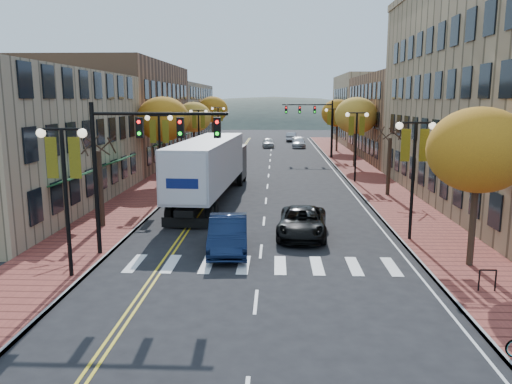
# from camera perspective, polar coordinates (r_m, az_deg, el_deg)

# --- Properties ---
(ground) EXTENTS (200.00, 200.00, 0.00)m
(ground) POSITION_cam_1_polar(r_m,az_deg,el_deg) (20.09, 0.21, -10.20)
(ground) COLOR black
(ground) RESTS_ON ground
(sidewalk_left) EXTENTS (4.00, 85.00, 0.15)m
(sidewalk_left) POSITION_cam_1_polar(r_m,az_deg,el_deg) (52.65, -8.34, 2.74)
(sidewalk_left) COLOR brown
(sidewalk_left) RESTS_ON ground
(sidewalk_right) EXTENTS (4.00, 85.00, 0.15)m
(sidewalk_right) POSITION_cam_1_polar(r_m,az_deg,el_deg) (52.42, 11.41, 2.61)
(sidewalk_right) COLOR brown
(sidewalk_right) RESTS_ON ground
(building_left_near) EXTENTS (12.00, 22.00, 9.00)m
(building_left_near) POSITION_cam_1_polar(r_m,az_deg,el_deg) (36.45, -26.85, 5.30)
(building_left_near) COLOR #9E8966
(building_left_near) RESTS_ON ground
(building_left_mid) EXTENTS (12.00, 24.00, 11.00)m
(building_left_mid) POSITION_cam_1_polar(r_m,az_deg,el_deg) (57.58, -15.77, 8.54)
(building_left_mid) COLOR brown
(building_left_mid) RESTS_ON ground
(building_left_far) EXTENTS (12.00, 26.00, 9.50)m
(building_left_far) POSITION_cam_1_polar(r_m,az_deg,el_deg) (81.74, -10.33, 8.71)
(building_left_far) COLOR #9E8966
(building_left_far) RESTS_ON ground
(building_right_mid) EXTENTS (15.00, 24.00, 10.00)m
(building_right_mid) POSITION_cam_1_polar(r_m,az_deg,el_deg) (63.37, 18.81, 8.07)
(building_right_mid) COLOR brown
(building_right_mid) RESTS_ON ground
(building_right_far) EXTENTS (15.00, 20.00, 11.00)m
(building_right_far) POSITION_cam_1_polar(r_m,az_deg,el_deg) (84.69, 14.62, 9.11)
(building_right_far) COLOR #9E8966
(building_right_far) RESTS_ON ground
(tree_left_a) EXTENTS (0.28, 0.28, 4.20)m
(tree_left_a) POSITION_cam_1_polar(r_m,az_deg,el_deg) (28.88, -17.33, 0.36)
(tree_left_a) COLOR #382619
(tree_left_a) RESTS_ON sidewalk_left
(tree_left_b) EXTENTS (4.48, 4.48, 7.21)m
(tree_left_b) POSITION_cam_1_polar(r_m,az_deg,el_deg) (43.88, -10.56, 8.18)
(tree_left_b) COLOR #382619
(tree_left_b) RESTS_ON sidewalk_left
(tree_left_c) EXTENTS (4.16, 4.16, 6.69)m
(tree_left_c) POSITION_cam_1_polar(r_m,az_deg,el_deg) (59.60, -7.14, 8.48)
(tree_left_c) COLOR #382619
(tree_left_c) RESTS_ON sidewalk_left
(tree_left_d) EXTENTS (4.61, 4.61, 7.42)m
(tree_left_d) POSITION_cam_1_polar(r_m,az_deg,el_deg) (77.39, -4.97, 9.38)
(tree_left_d) COLOR #382619
(tree_left_d) RESTS_ON sidewalk_left
(tree_right_a) EXTENTS (4.16, 4.16, 6.69)m
(tree_right_a) POSITION_cam_1_polar(r_m,az_deg,el_deg) (22.47, 24.09, 4.37)
(tree_right_a) COLOR #382619
(tree_right_a) RESTS_ON sidewalk_right
(tree_right_b) EXTENTS (0.28, 0.28, 4.20)m
(tree_right_b) POSITION_cam_1_polar(r_m,az_deg,el_deg) (38.02, 14.93, 2.83)
(tree_right_b) COLOR #382619
(tree_right_b) RESTS_ON sidewalk_right
(tree_right_c) EXTENTS (4.48, 4.48, 7.21)m
(tree_right_c) POSITION_cam_1_polar(r_m,az_deg,el_deg) (53.45, 11.37, 8.54)
(tree_right_c) COLOR #382619
(tree_right_c) RESTS_ON sidewalk_right
(tree_right_d) EXTENTS (4.35, 4.35, 7.00)m
(tree_right_d) POSITION_cam_1_polar(r_m,az_deg,el_deg) (69.30, 9.29, 8.89)
(tree_right_d) COLOR #382619
(tree_right_d) RESTS_ON sidewalk_right
(lamp_left_a) EXTENTS (1.96, 0.36, 6.05)m
(lamp_left_a) POSITION_cam_1_polar(r_m,az_deg,el_deg) (20.67, -21.05, 1.99)
(lamp_left_a) COLOR black
(lamp_left_a) RESTS_ON ground
(lamp_left_b) EXTENTS (1.96, 0.36, 6.05)m
(lamp_left_b) POSITION_cam_1_polar(r_m,az_deg,el_deg) (35.83, -10.97, 5.83)
(lamp_left_b) COLOR black
(lamp_left_b) RESTS_ON ground
(lamp_left_c) EXTENTS (1.96, 0.36, 6.05)m
(lamp_left_c) POSITION_cam_1_polar(r_m,az_deg,el_deg) (53.48, -6.57, 7.44)
(lamp_left_c) COLOR black
(lamp_left_c) RESTS_ON ground
(lamp_left_d) EXTENTS (1.96, 0.36, 6.05)m
(lamp_left_d) POSITION_cam_1_polar(r_m,az_deg,el_deg) (71.30, -4.35, 8.24)
(lamp_left_d) COLOR black
(lamp_left_d) RESTS_ON ground
(lamp_right_a) EXTENTS (1.96, 0.36, 6.05)m
(lamp_right_a) POSITION_cam_1_polar(r_m,az_deg,el_deg) (25.85, 17.62, 3.78)
(lamp_right_a) COLOR black
(lamp_right_a) RESTS_ON ground
(lamp_right_b) EXTENTS (1.96, 0.36, 6.05)m
(lamp_right_b) POSITION_cam_1_polar(r_m,az_deg,el_deg) (43.41, 11.40, 6.61)
(lamp_right_b) COLOR black
(lamp_right_b) RESTS_ON ground
(lamp_right_c) EXTENTS (1.96, 0.36, 6.05)m
(lamp_right_c) POSITION_cam_1_polar(r_m,az_deg,el_deg) (61.22, 8.76, 7.77)
(lamp_right_c) COLOR black
(lamp_right_c) RESTS_ON ground
(traffic_mast_near) EXTENTS (6.10, 0.35, 7.00)m
(traffic_mast_near) POSITION_cam_1_polar(r_m,az_deg,el_deg) (22.73, -13.48, 4.72)
(traffic_mast_near) COLOR black
(traffic_mast_near) RESTS_ON ground
(traffic_mast_far) EXTENTS (6.10, 0.34, 7.00)m
(traffic_mast_far) POSITION_cam_1_polar(r_m,az_deg,el_deg) (61.00, 6.87, 8.40)
(traffic_mast_far) COLOR black
(traffic_mast_far) RESTS_ON ground
(semi_truck) EXTENTS (3.88, 17.85, 4.43)m
(semi_truck) POSITION_cam_1_polar(r_m,az_deg,el_deg) (35.49, -5.03, 3.17)
(semi_truck) COLOR black
(semi_truck) RESTS_ON ground
(navy_sedan) EXTENTS (2.13, 5.21, 1.68)m
(navy_sedan) POSITION_cam_1_polar(r_m,az_deg,el_deg) (23.71, -3.21, -4.82)
(navy_sedan) COLOR black
(navy_sedan) RESTS_ON ground
(black_suv) EXTENTS (2.92, 5.58, 1.50)m
(black_suv) POSITION_cam_1_polar(r_m,az_deg,el_deg) (26.40, 5.31, -3.46)
(black_suv) COLOR black
(black_suv) RESTS_ON ground
(car_far_white) EXTENTS (1.98, 4.35, 1.45)m
(car_far_white) POSITION_cam_1_polar(r_m,az_deg,el_deg) (75.43, 1.39, 5.67)
(car_far_white) COLOR silver
(car_far_white) RESTS_ON ground
(car_far_silver) EXTENTS (2.08, 4.97, 1.43)m
(car_far_silver) POSITION_cam_1_polar(r_m,az_deg,el_deg) (75.39, 4.89, 5.63)
(car_far_silver) COLOR #ABACB3
(car_far_silver) RESTS_ON ground
(car_far_oncoming) EXTENTS (2.08, 4.79, 1.53)m
(car_far_oncoming) POSITION_cam_1_polar(r_m,az_deg,el_deg) (86.85, 4.10, 6.32)
(car_far_oncoming) COLOR #AEAFB7
(car_far_oncoming) RESTS_ON ground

